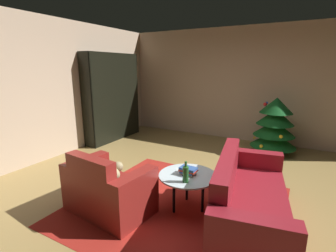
{
  "coord_description": "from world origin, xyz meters",
  "views": [
    {
      "loc": [
        1.25,
        -3.01,
        1.81
      ],
      "look_at": [
        -0.38,
        -0.06,
        0.99
      ],
      "focal_mm": 26.47,
      "sensor_mm": 36.0,
      "label": 1
    }
  ],
  "objects_px": {
    "armchair_red": "(108,190)",
    "couch_red": "(248,202)",
    "coffee_table": "(188,178)",
    "bookshelf_unit": "(116,97)",
    "bottle_on_table": "(186,174)",
    "book_stack_on_table": "(188,171)",
    "decorated_tree": "(274,125)"
  },
  "relations": [
    {
      "from": "bookshelf_unit",
      "to": "armchair_red",
      "type": "bearing_deg",
      "value": -51.78
    },
    {
      "from": "armchair_red",
      "to": "decorated_tree",
      "type": "height_order",
      "value": "decorated_tree"
    },
    {
      "from": "bookshelf_unit",
      "to": "book_stack_on_table",
      "type": "relative_size",
      "value": 9.61
    },
    {
      "from": "couch_red",
      "to": "decorated_tree",
      "type": "bearing_deg",
      "value": 90.92
    },
    {
      "from": "armchair_red",
      "to": "couch_red",
      "type": "bearing_deg",
      "value": 19.92
    },
    {
      "from": "coffee_table",
      "to": "bookshelf_unit",
      "type": "bearing_deg",
      "value": 144.38
    },
    {
      "from": "decorated_tree",
      "to": "bottle_on_table",
      "type": "bearing_deg",
      "value": -101.97
    },
    {
      "from": "couch_red",
      "to": "bottle_on_table",
      "type": "height_order",
      "value": "couch_red"
    },
    {
      "from": "bookshelf_unit",
      "to": "decorated_tree",
      "type": "distance_m",
      "value": 3.75
    },
    {
      "from": "book_stack_on_table",
      "to": "decorated_tree",
      "type": "height_order",
      "value": "decorated_tree"
    },
    {
      "from": "couch_red",
      "to": "book_stack_on_table",
      "type": "xyz_separation_m",
      "value": [
        -0.75,
        -0.02,
        0.24
      ]
    },
    {
      "from": "coffee_table",
      "to": "bottle_on_table",
      "type": "xyz_separation_m",
      "value": [
        0.06,
        -0.2,
        0.14
      ]
    },
    {
      "from": "couch_red",
      "to": "bottle_on_table",
      "type": "relative_size",
      "value": 7.6
    },
    {
      "from": "armchair_red",
      "to": "bookshelf_unit",
      "type": "bearing_deg",
      "value": 128.22
    },
    {
      "from": "armchair_red",
      "to": "decorated_tree",
      "type": "bearing_deg",
      "value": 65.37
    },
    {
      "from": "bookshelf_unit",
      "to": "couch_red",
      "type": "relative_size",
      "value": 1.08
    },
    {
      "from": "bookshelf_unit",
      "to": "book_stack_on_table",
      "type": "xyz_separation_m",
      "value": [
        2.95,
        -2.11,
        -0.54
      ]
    },
    {
      "from": "bookshelf_unit",
      "to": "armchair_red",
      "type": "relative_size",
      "value": 1.88
    },
    {
      "from": "bookshelf_unit",
      "to": "book_stack_on_table",
      "type": "height_order",
      "value": "bookshelf_unit"
    },
    {
      "from": "coffee_table",
      "to": "book_stack_on_table",
      "type": "height_order",
      "value": "book_stack_on_table"
    },
    {
      "from": "coffee_table",
      "to": "bottle_on_table",
      "type": "bearing_deg",
      "value": -73.82
    },
    {
      "from": "bottle_on_table",
      "to": "bookshelf_unit",
      "type": "bearing_deg",
      "value": 142.47
    },
    {
      "from": "armchair_red",
      "to": "couch_red",
      "type": "xyz_separation_m",
      "value": [
        1.6,
        0.58,
        -0.01
      ]
    },
    {
      "from": "book_stack_on_table",
      "to": "bottle_on_table",
      "type": "xyz_separation_m",
      "value": [
        0.06,
        -0.21,
        0.05
      ]
    },
    {
      "from": "armchair_red",
      "to": "couch_red",
      "type": "height_order",
      "value": "couch_red"
    },
    {
      "from": "book_stack_on_table",
      "to": "bookshelf_unit",
      "type": "bearing_deg",
      "value": 144.49
    },
    {
      "from": "couch_red",
      "to": "coffee_table",
      "type": "distance_m",
      "value": 0.76
    },
    {
      "from": "bookshelf_unit",
      "to": "decorated_tree",
      "type": "relative_size",
      "value": 1.78
    },
    {
      "from": "bookshelf_unit",
      "to": "book_stack_on_table",
      "type": "bearing_deg",
      "value": -35.51
    },
    {
      "from": "bookshelf_unit",
      "to": "book_stack_on_table",
      "type": "distance_m",
      "value": 3.67
    },
    {
      "from": "bottle_on_table",
      "to": "decorated_tree",
      "type": "bearing_deg",
      "value": 78.03
    },
    {
      "from": "couch_red",
      "to": "book_stack_on_table",
      "type": "distance_m",
      "value": 0.78
    }
  ]
}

